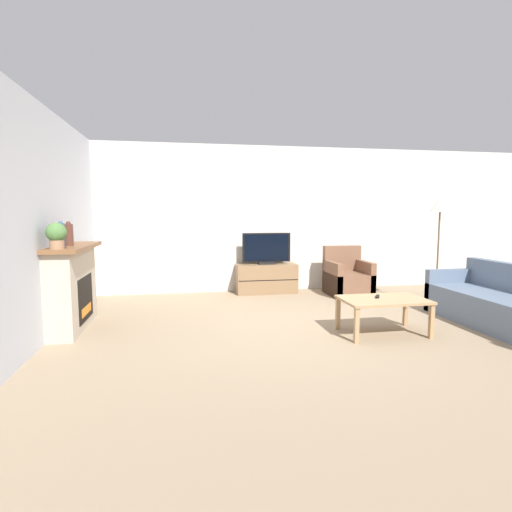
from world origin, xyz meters
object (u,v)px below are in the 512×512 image
couch (510,308)px  mantel_vase_left (61,235)px  mantel_vase_centre_left (69,234)px  tv_stand (266,278)px  armchair (347,279)px  potted_plant (56,235)px  remote (377,296)px  coffee_table (383,303)px  floor_lamp (440,214)px  tv (266,250)px  fireplace (72,286)px

couch → mantel_vase_left: bearing=173.7°
mantel_vase_centre_left → tv_stand: (2.86, 1.91, -0.94)m
mantel_vase_centre_left → armchair: (4.26, 1.48, -0.92)m
mantel_vase_left → armchair: size_ratio=0.36×
potted_plant → couch: (5.41, -0.43, -0.95)m
remote → couch: (1.71, -0.18, -0.17)m
mantel_vase_centre_left → tv_stand: size_ratio=0.27×
mantel_vase_left → armchair: 4.71m
mantel_vase_centre_left → remote: (3.70, -0.73, -0.76)m
mantel_vase_left → coffee_table: size_ratio=0.31×
mantel_vase_centre_left → floor_lamp: floor_lamp is taller
couch → remote: bearing=173.9°
tv_stand → tv: bearing=-90.0°
coffee_table → couch: (1.67, -0.10, -0.11)m
tv_stand → tv: tv is taller
fireplace → coffee_table: (3.76, -0.91, -0.16)m
fireplace → remote: (3.72, -0.84, -0.10)m
tv → mantel_vase_centre_left: bearing=-146.4°
tv_stand → armchair: armchair is taller
mantel_vase_left → remote: bearing=-6.5°
mantel_vase_centre_left → mantel_vase_left: bearing=-90.0°
coffee_table → floor_lamp: floor_lamp is taller
tv_stand → couch: size_ratio=0.50×
potted_plant → coffee_table: (3.74, -0.32, -0.84)m
couch → floor_lamp: 1.83m
remote → tv_stand: bearing=139.9°
tv → coffee_table: bearing=-72.0°
mantel_vase_centre_left → tv: (2.86, 1.90, -0.41)m
mantel_vase_centre_left → potted_plant: mantel_vase_centre_left is taller
remote → couch: 1.73m
mantel_vase_centre_left → couch: bearing=-9.6°
tv → floor_lamp: (2.48, -1.42, 0.66)m
armchair → fireplace: bearing=-162.2°
potted_plant → floor_lamp: bearing=10.2°
fireplace → armchair: bearing=17.8°
armchair → coffee_table: (-0.52, -2.29, 0.10)m
armchair → tv: bearing=163.2°
tv_stand → fireplace: bearing=-148.0°
remote → armchair: bearing=108.1°
mantel_vase_centre_left → couch: 5.57m
coffee_table → remote: remote is taller
mantel_vase_centre_left → remote: mantel_vase_centre_left is taller
tv → coffee_table: 2.88m
potted_plant → tv_stand: (2.86, 2.39, -0.96)m
fireplace → armchair: fireplace is taller
mantel_vase_left → couch: (5.41, -0.60, -0.94)m
tv → armchair: tv is taller
fireplace → remote: fireplace is taller
fireplace → tv_stand: bearing=32.0°
tv → couch: size_ratio=0.40×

